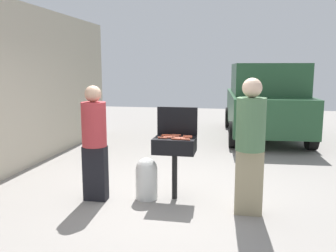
{
  "coord_description": "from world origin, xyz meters",
  "views": [
    {
      "loc": [
        1.1,
        -5.12,
        1.91
      ],
      "look_at": [
        0.04,
        0.41,
        1.0
      ],
      "focal_mm": 38.57,
      "sensor_mm": 36.0,
      "label": 1
    }
  ],
  "objects": [
    {
      "name": "hot_dog_5",
      "position": [
        0.42,
        -0.25,
        0.93
      ],
      "size": [
        0.13,
        0.04,
        0.03
      ],
      "primitive_type": "cylinder",
      "rotation": [
        0.0,
        1.57,
        -0.12
      ],
      "color": "#C6593D",
      "rests_on": "bbq_grill"
    },
    {
      "name": "person_right",
      "position": [
        1.29,
        -0.46,
        0.97
      ],
      "size": [
        0.38,
        0.38,
        1.79
      ],
      "rotation": [
        0.0,
        0.0,
        3.0
      ],
      "color": "gray",
      "rests_on": "ground"
    },
    {
      "name": "hot_dog_4",
      "position": [
        0.23,
        -0.04,
        0.93
      ],
      "size": [
        0.13,
        0.04,
        0.03
      ],
      "primitive_type": "cylinder",
      "rotation": [
        0.0,
        1.57,
        -0.1
      ],
      "color": "#C6593D",
      "rests_on": "bbq_grill"
    },
    {
      "name": "house_wall_side",
      "position": [
        -2.93,
        1.0,
        1.56
      ],
      "size": [
        0.24,
        8.0,
        3.11
      ],
      "primitive_type": "cube",
      "color": "#B2A893",
      "rests_on": "ground"
    },
    {
      "name": "hot_dog_10",
      "position": [
        0.42,
        -0.06,
        0.93
      ],
      "size": [
        0.13,
        0.04,
        0.03
      ],
      "primitive_type": "cylinder",
      "rotation": [
        0.0,
        1.57,
        0.08
      ],
      "color": "#B74C33",
      "rests_on": "bbq_grill"
    },
    {
      "name": "hot_dog_2",
      "position": [
        0.15,
        -0.16,
        0.93
      ],
      "size": [
        0.13,
        0.03,
        0.03
      ],
      "primitive_type": "cylinder",
      "rotation": [
        0.0,
        1.57,
        0.02
      ],
      "color": "#C6593D",
      "rests_on": "bbq_grill"
    },
    {
      "name": "hot_dog_0",
      "position": [
        0.18,
        -0.1,
        0.93
      ],
      "size": [
        0.13,
        0.03,
        0.03
      ],
      "primitive_type": "cylinder",
      "rotation": [
        0.0,
        1.57,
        0.04
      ],
      "color": "#B74C33",
      "rests_on": "bbq_grill"
    },
    {
      "name": "hot_dog_13",
      "position": [
        0.09,
        -0.04,
        0.93
      ],
      "size": [
        0.13,
        0.04,
        0.03
      ],
      "primitive_type": "cylinder",
      "rotation": [
        0.0,
        1.57,
        0.08
      ],
      "color": "#AD4228",
      "rests_on": "bbq_grill"
    },
    {
      "name": "hot_dog_6",
      "position": [
        0.34,
        -0.21,
        0.93
      ],
      "size": [
        0.13,
        0.04,
        0.03
      ],
      "primitive_type": "cylinder",
      "rotation": [
        0.0,
        1.57,
        0.08
      ],
      "color": "#AD4228",
      "rests_on": "bbq_grill"
    },
    {
      "name": "person_left",
      "position": [
        -0.88,
        -0.35,
        0.9
      ],
      "size": [
        0.35,
        0.35,
        1.67
      ],
      "rotation": [
        0.0,
        0.0,
        -0.2
      ],
      "color": "black",
      "rests_on": "ground"
    },
    {
      "name": "ground_plane",
      "position": [
        0.0,
        0.0,
        0.0
      ],
      "size": [
        24.0,
        24.0,
        0.0
      ],
      "primitive_type": "plane",
      "color": "gray"
    },
    {
      "name": "hot_dog_12",
      "position": [
        0.41,
        0.0,
        0.93
      ],
      "size": [
        0.13,
        0.04,
        0.03
      ],
      "primitive_type": "cylinder",
      "rotation": [
        0.0,
        1.57,
        0.08
      ],
      "color": "#B74C33",
      "rests_on": "bbq_grill"
    },
    {
      "name": "parked_minivan",
      "position": [
        1.87,
        5.11,
        1.03
      ],
      "size": [
        2.24,
        4.51,
        2.02
      ],
      "rotation": [
        0.0,
        0.0,
        3.2
      ],
      "color": "#234C2D",
      "rests_on": "ground"
    },
    {
      "name": "hot_dog_14",
      "position": [
        0.3,
        -0.17,
        0.93
      ],
      "size": [
        0.13,
        0.04,
        0.03
      ],
      "primitive_type": "cylinder",
      "rotation": [
        0.0,
        1.57,
        0.08
      ],
      "color": "#C6593D",
      "rests_on": "bbq_grill"
    },
    {
      "name": "bbq_grill",
      "position": [
        0.24,
        -0.09,
        0.77
      ],
      "size": [
        0.6,
        0.44,
        0.91
      ],
      "color": "black",
      "rests_on": "ground"
    },
    {
      "name": "propane_tank",
      "position": [
        -0.16,
        -0.18,
        0.32
      ],
      "size": [
        0.32,
        0.32,
        0.62
      ],
      "color": "silver",
      "rests_on": "ground"
    },
    {
      "name": "grill_lid_open",
      "position": [
        0.24,
        0.13,
        1.12
      ],
      "size": [
        0.6,
        0.05,
        0.42
      ],
      "primitive_type": "cube",
      "color": "black",
      "rests_on": "bbq_grill"
    },
    {
      "name": "hot_dog_9",
      "position": [
        0.39,
        -0.14,
        0.93
      ],
      "size": [
        0.13,
        0.04,
        0.03
      ],
      "primitive_type": "cylinder",
      "rotation": [
        0.0,
        1.57,
        0.09
      ],
      "color": "#AD4228",
      "rests_on": "bbq_grill"
    },
    {
      "name": "hot_dog_11",
      "position": [
        0.14,
        -0.01,
        0.93
      ],
      "size": [
        0.13,
        0.04,
        0.03
      ],
      "primitive_type": "cylinder",
      "rotation": [
        0.0,
        1.57,
        0.09
      ],
      "color": "#AD4228",
      "rests_on": "bbq_grill"
    },
    {
      "name": "hot_dog_7",
      "position": [
        0.42,
        -0.09,
        0.93
      ],
      "size": [
        0.13,
        0.03,
        0.03
      ],
      "primitive_type": "cylinder",
      "rotation": [
        0.0,
        1.57,
        -0.06
      ],
      "color": "#C6593D",
      "rests_on": "bbq_grill"
    },
    {
      "name": "hot_dog_8",
      "position": [
        0.24,
        0.05,
        0.93
      ],
      "size": [
        0.13,
        0.03,
        0.03
      ],
      "primitive_type": "cylinder",
      "rotation": [
        0.0,
        1.57,
        0.01
      ],
      "color": "#B74C33",
      "rests_on": "bbq_grill"
    },
    {
      "name": "hot_dog_15",
      "position": [
        0.1,
        0.02,
        0.93
      ],
      "size": [
        0.13,
        0.04,
        0.03
      ],
      "primitive_type": "cylinder",
      "rotation": [
        0.0,
        1.57,
        0.09
      ],
      "color": "#AD4228",
      "rests_on": "bbq_grill"
    },
    {
      "name": "hot_dog_1",
      "position": [
        0.08,
        -0.2,
        0.93
      ],
      "size": [
        0.13,
        0.03,
        0.03
      ],
      "primitive_type": "cylinder",
      "rotation": [
        0.0,
        1.57,
        -0.04
      ],
      "color": "#B74C33",
      "rests_on": "bbq_grill"
    },
    {
      "name": "hot_dog_3",
      "position": [
        0.28,
        -0.25,
        0.93
      ],
      "size": [
        0.13,
        0.04,
        0.03
      ],
      "primitive_type": "cylinder",
      "rotation": [
        0.0,
        1.57,
        -0.09
      ],
      "color": "#B74C33",
      "rests_on": "bbq_grill"
    }
  ]
}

